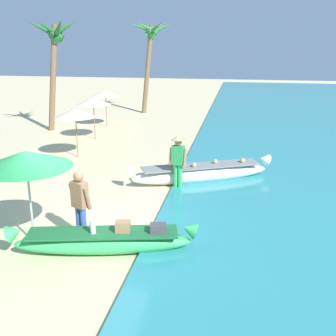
{
  "coord_description": "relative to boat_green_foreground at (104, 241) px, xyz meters",
  "views": [
    {
      "loc": [
        3.48,
        -8.7,
        4.47
      ],
      "look_at": [
        1.48,
        2.65,
        0.9
      ],
      "focal_mm": 44.91,
      "sensor_mm": 36.0,
      "label": 1
    }
  ],
  "objects": [
    {
      "name": "boat_white_midground",
      "position": [
        1.59,
        5.04,
        0.03
      ],
      "size": [
        4.57,
        2.53,
        0.89
      ],
      "color": "white",
      "rests_on": "ground"
    },
    {
      "name": "parasol_row_2",
      "position": [
        -4.19,
        13.12,
        1.47
      ],
      "size": [
        1.6,
        1.6,
        1.91
      ],
      "color": "#8E6B47",
      "rests_on": "ground"
    },
    {
      "name": "ground_plane",
      "position": [
        -0.7,
        0.87,
        -0.28
      ],
      "size": [
        80.0,
        80.0,
        0.0
      ],
      "primitive_type": "plane",
      "color": "beige"
    },
    {
      "name": "person_tourist_customer",
      "position": [
        -0.71,
        0.52,
        0.65
      ],
      "size": [
        0.58,
        0.41,
        1.65
      ],
      "color": "#3D5BA8",
      "rests_on": "ground"
    },
    {
      "name": "patio_umbrella_large",
      "position": [
        -1.74,
        0.2,
        1.68
      ],
      "size": [
        2.0,
        2.0,
        2.16
      ],
      "color": "#B7B7BC",
      "rests_on": "ground"
    },
    {
      "name": "palm_tree_tall_inland",
      "position": [
        -6.16,
        11.75,
        4.03
      ],
      "size": [
        2.57,
        2.46,
        5.44
      ],
      "color": "brown",
      "rests_on": "ground"
    },
    {
      "name": "parasol_row_0",
      "position": [
        -3.44,
        7.17,
        1.47
      ],
      "size": [
        1.6,
        1.6,
        1.91
      ],
      "color": "#8E6B47",
      "rests_on": "ground"
    },
    {
      "name": "parasol_row_1",
      "position": [
        -3.82,
        10.25,
        1.47
      ],
      "size": [
        1.6,
        1.6,
        1.91
      ],
      "color": "#8E6B47",
      "rests_on": "ground"
    },
    {
      "name": "palm_tree_leaning_seaward",
      "position": [
        -2.72,
        17.56,
        4.14
      ],
      "size": [
        2.64,
        2.38,
        5.5
      ],
      "color": "brown",
      "rests_on": "ground"
    },
    {
      "name": "person_vendor_hatted",
      "position": [
        0.97,
        4.21,
        0.71
      ],
      "size": [
        0.58,
        0.44,
        1.72
      ],
      "color": "green",
      "rests_on": "ground"
    },
    {
      "name": "boat_green_foreground",
      "position": [
        0.0,
        0.0,
        0.0
      ],
      "size": [
        4.11,
        1.44,
        0.8
      ],
      "color": "#38B760",
      "rests_on": "ground"
    }
  ]
}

